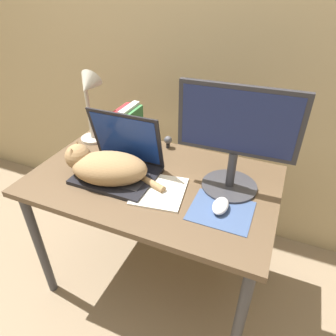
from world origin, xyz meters
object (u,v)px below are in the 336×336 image
object	(u,v)px
laptop	(120,164)
book_row	(129,126)
cat	(105,167)
computer_mouse	(220,206)
external_monitor	(236,136)
webcam	(168,141)
notepad	(160,191)
desk_lamp	(89,97)

from	to	relation	value
laptop	book_row	size ratio (longest dim) A/B	1.63
cat	computer_mouse	xyz separation A→B (m)	(0.52, 0.00, -0.05)
cat	external_monitor	world-z (taller)	external_monitor
webcam	external_monitor	bearing A→B (deg)	-29.49
laptop	book_row	world-z (taller)	laptop
computer_mouse	notepad	bearing A→B (deg)	177.19
cat	notepad	world-z (taller)	cat
external_monitor	cat	bearing A→B (deg)	-162.42
cat	desk_lamp	bearing A→B (deg)	132.29
cat	notepad	bearing A→B (deg)	3.42
external_monitor	notepad	size ratio (longest dim) A/B	1.82
cat	notepad	size ratio (longest dim) A/B	1.79
laptop	webcam	distance (m)	0.33
cat	external_monitor	size ratio (longest dim) A/B	0.98
laptop	external_monitor	xyz separation A→B (m)	(0.49, 0.09, 0.19)
external_monitor	computer_mouse	distance (m)	0.28
computer_mouse	cat	bearing A→B (deg)	-179.78
notepad	webcam	bearing A→B (deg)	107.65
book_row	notepad	xyz separation A→B (m)	(0.32, -0.32, -0.10)
laptop	external_monitor	world-z (taller)	external_monitor
book_row	webcam	xyz separation A→B (m)	(0.20, 0.04, -0.06)
external_monitor	webcam	size ratio (longest dim) A/B	7.09
external_monitor	desk_lamp	size ratio (longest dim) A/B	1.19
desk_lamp	notepad	size ratio (longest dim) A/B	1.53
cat	external_monitor	bearing A→B (deg)	17.58
laptop	desk_lamp	xyz separation A→B (m)	(-0.27, 0.20, 0.21)
cat	book_row	distance (m)	0.35
cat	webcam	xyz separation A→B (m)	(0.14, 0.38, -0.03)
laptop	desk_lamp	distance (m)	0.40
laptop	notepad	bearing A→B (deg)	-13.51
desk_lamp	cat	bearing A→B (deg)	-47.71
external_monitor	desk_lamp	distance (m)	0.77
book_row	webcam	world-z (taller)	book_row
computer_mouse	webcam	xyz separation A→B (m)	(-0.38, 0.38, 0.02)
computer_mouse	desk_lamp	bearing A→B (deg)	160.68
cat	computer_mouse	bearing A→B (deg)	0.22
computer_mouse	desk_lamp	world-z (taller)	desk_lamp
cat	webcam	world-z (taller)	cat
laptop	webcam	xyz separation A→B (m)	(0.11, 0.31, -0.01)
laptop	notepad	distance (m)	0.23
cat	desk_lamp	size ratio (longest dim) A/B	1.17
webcam	notepad	bearing A→B (deg)	-72.35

